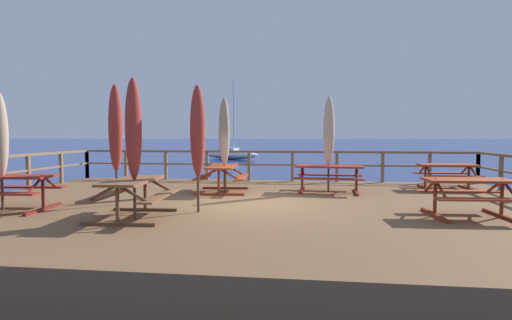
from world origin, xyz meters
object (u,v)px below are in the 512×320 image
(picnic_table_back_left, at_px, (329,173))
(patio_umbrella_tall_mid_left, at_px, (224,132))
(picnic_table_mid_centre, at_px, (469,190))
(patio_umbrella_tall_front, at_px, (115,129))
(picnic_table_mid_left, at_px, (7,185))
(patio_umbrella_short_front, at_px, (0,136))
(picnic_table_back_right, at_px, (447,171))
(sailboat_distant, at_px, (231,154))
(patio_umbrella_tall_back_left, at_px, (329,131))
(picnic_table_mid_right, at_px, (222,173))
(patio_umbrella_short_mid, at_px, (198,132))
(picnic_table_front_left, at_px, (132,190))
(patio_umbrella_tall_mid_right, at_px, (133,129))

(picnic_table_back_left, distance_m, patio_umbrella_tall_mid_left, 3.25)
(picnic_table_mid_centre, bearing_deg, patio_umbrella_tall_front, 176.58)
(picnic_table_mid_left, xyz_separation_m, patio_umbrella_short_front, (-0.06, -0.07, 1.07))
(picnic_table_back_right, relative_size, sailboat_distant, 0.22)
(picnic_table_mid_centre, relative_size, patio_umbrella_tall_back_left, 0.63)
(patio_umbrella_tall_front, xyz_separation_m, sailboat_distant, (-3.06, 30.35, -1.98))
(picnic_table_mid_right, xyz_separation_m, patio_umbrella_tall_mid_left, (0.06, 0.06, 1.18))
(picnic_table_back_right, distance_m, patio_umbrella_short_mid, 8.07)
(picnic_table_mid_right, bearing_deg, picnic_table_back_right, 12.57)
(picnic_table_back_left, bearing_deg, picnic_table_mid_left, -152.08)
(picnic_table_mid_right, xyz_separation_m, picnic_table_front_left, (-1.00, -3.83, 0.00))
(picnic_table_mid_centre, xyz_separation_m, patio_umbrella_short_front, (-9.79, -0.55, 1.08))
(patio_umbrella_tall_front, bearing_deg, picnic_table_mid_centre, -3.42)
(picnic_table_back_right, relative_size, patio_umbrella_tall_front, 0.59)
(patio_umbrella_tall_mid_left, height_order, patio_umbrella_tall_front, patio_umbrella_tall_front)
(picnic_table_mid_right, bearing_deg, patio_umbrella_tall_mid_left, 45.81)
(picnic_table_back_left, height_order, patio_umbrella_short_mid, patio_umbrella_short_mid)
(picnic_table_back_right, xyz_separation_m, sailboat_distant, (-11.75, 26.41, -0.73))
(picnic_table_front_left, distance_m, picnic_table_mid_left, 3.12)
(picnic_table_back_right, relative_size, patio_umbrella_tall_back_left, 0.60)
(picnic_table_back_left, bearing_deg, picnic_table_mid_centre, -52.02)
(picnic_table_back_left, height_order, patio_umbrella_short_front, patio_umbrella_short_front)
(patio_umbrella_tall_mid_left, xyz_separation_m, patio_umbrella_tall_mid_right, (-0.98, -3.94, 0.02))
(picnic_table_back_right, bearing_deg, patio_umbrella_tall_front, -155.62)
(picnic_table_back_right, bearing_deg, patio_umbrella_tall_back_left, -164.31)
(patio_umbrella_tall_back_left, distance_m, patio_umbrella_short_mid, 4.62)
(patio_umbrella_short_mid, height_order, patio_umbrella_tall_front, patio_umbrella_tall_front)
(picnic_table_back_left, height_order, patio_umbrella_tall_back_left, patio_umbrella_tall_back_left)
(picnic_table_front_left, distance_m, patio_umbrella_tall_back_left, 6.03)
(picnic_table_mid_left, distance_m, patio_umbrella_tall_mid_right, 3.41)
(picnic_table_mid_right, xyz_separation_m, picnic_table_mid_left, (-4.09, -3.39, 0.01))
(picnic_table_mid_right, distance_m, patio_umbrella_tall_mid_right, 4.17)
(picnic_table_mid_left, relative_size, patio_umbrella_tall_mid_left, 0.77)
(picnic_table_mid_left, bearing_deg, picnic_table_back_left, 27.92)
(patio_umbrella_short_mid, height_order, patio_umbrella_short_front, patio_umbrella_short_mid)
(picnic_table_mid_left, bearing_deg, picnic_table_front_left, -8.11)
(picnic_table_mid_centre, distance_m, patio_umbrella_short_mid, 5.64)
(picnic_table_back_right, height_order, picnic_table_mid_left, same)
(picnic_table_back_right, bearing_deg, patio_umbrella_short_mid, -144.88)
(picnic_table_back_right, height_order, patio_umbrella_tall_front, patio_umbrella_tall_front)
(patio_umbrella_tall_back_left, bearing_deg, picnic_table_back_left, -79.08)
(picnic_table_back_left, xyz_separation_m, picnic_table_front_left, (-4.07, -4.23, -0.00))
(picnic_table_mid_left, relative_size, patio_umbrella_tall_back_left, 0.75)
(picnic_table_mid_left, height_order, patio_umbrella_tall_mid_right, patio_umbrella_tall_mid_right)
(picnic_table_mid_left, bearing_deg, patio_umbrella_tall_back_left, 28.41)
(picnic_table_back_left, distance_m, picnic_table_back_right, 3.76)
(patio_umbrella_tall_mid_right, height_order, patio_umbrella_tall_front, patio_umbrella_tall_front)
(patio_umbrella_tall_front, bearing_deg, picnic_table_back_left, 29.28)
(picnic_table_front_left, bearing_deg, picnic_table_back_left, 46.13)
(picnic_table_mid_right, height_order, picnic_table_mid_left, same)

